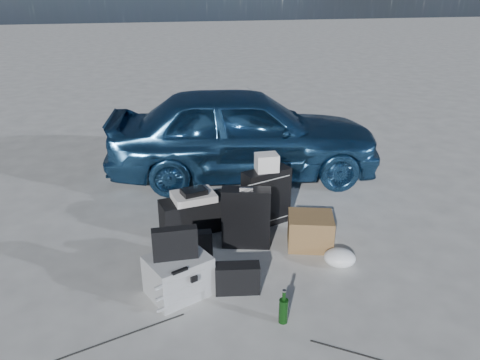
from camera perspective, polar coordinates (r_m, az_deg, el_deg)
The scene contains 15 objects.
ground at distance 4.27m, azimuth 1.86°, elevation -12.95°, with size 60.00×60.00×0.00m, color beige.
car at distance 6.38m, azimuth 0.44°, elevation 5.84°, with size 1.46×3.64×1.24m, color #2D6396.
pelican_case at distance 4.13m, azimuth -7.52°, elevation -11.45°, with size 0.50×0.41×0.36m, color #ABADB0.
laptop_bag at distance 3.96m, azimuth -7.94°, elevation -7.67°, with size 0.38×0.09×0.28m, color black.
briefcase at distance 4.46m, azimuth -6.47°, elevation -8.54°, with size 0.47×0.10×0.37m, color black.
suitcase_left at distance 4.72m, azimuth 0.74°, elevation -4.64°, with size 0.49×0.17×0.63m, color black.
suitcase_right at distance 5.14m, azimuth 3.21°, elevation -2.12°, with size 0.54×0.19×0.65m, color black.
white_carton at distance 4.97m, azimuth 3.28°, elevation 2.15°, with size 0.23×0.19×0.19m, color silver.
duffel_bag at distance 5.09m, azimuth -5.55°, elevation -4.24°, with size 0.72×0.31×0.36m, color black.
flat_box_white at distance 5.00m, azimuth -5.68°, elevation -2.01°, with size 0.44×0.33×0.08m, color silver.
flat_box_black at distance 4.95m, azimuth -5.65°, elevation -1.42°, with size 0.25×0.18×0.05m, color black.
cardboard_box at distance 4.84m, azimuth 8.56°, elevation -6.14°, with size 0.45×0.39×0.33m, color olive.
plastic_bag at distance 4.61m, azimuth 12.06°, elevation -9.26°, with size 0.30×0.26×0.17m, color white.
messenger_bag at distance 4.14m, azimuth -0.31°, elevation -11.90°, with size 0.39×0.14×0.27m, color black.
green_bottle at distance 3.83m, azimuth 5.33°, elevation -15.16°, with size 0.07×0.07×0.29m, color black.
Camera 1 is at (-0.87, -3.34, 2.51)m, focal length 35.00 mm.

